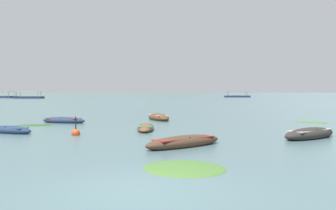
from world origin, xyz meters
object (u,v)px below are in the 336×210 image
rowboat_2 (9,130)px  ferry_1 (237,96)px  rowboat_5 (146,127)px  rowboat_1 (64,120)px  ferry_0 (29,97)px  ferry_2 (4,97)px  rowboat_4 (158,117)px  mooring_buoy (76,133)px  rowboat_3 (184,142)px  rowboat_8 (310,134)px

rowboat_2 → ferry_1: bearing=80.1°
rowboat_5 → ferry_1: size_ratio=0.38×
rowboat_5 → ferry_1: 137.49m
rowboat_5 → rowboat_1: bearing=146.8°
ferry_0 → ferry_2: bearing=145.7°
rowboat_4 → rowboat_5: size_ratio=0.94×
rowboat_1 → rowboat_4: rowboat_4 is taller
rowboat_5 → ferry_1: bearing=82.9°
rowboat_1 → rowboat_5: bearing=-33.2°
mooring_buoy → rowboat_3: bearing=-30.8°
rowboat_1 → mooring_buoy: mooring_buoy is taller
rowboat_4 → ferry_2: (-70.98, 103.43, 0.24)m
ferry_0 → mooring_buoy: bearing=-62.9°
rowboat_1 → rowboat_8: bearing=-26.3°
mooring_buoy → ferry_1: bearing=81.8°
ferry_0 → ferry_2: size_ratio=0.87×
rowboat_1 → rowboat_4: (6.51, 3.48, 0.03)m
rowboat_1 → ferry_2: ferry_2 is taller
rowboat_5 → mooring_buoy: mooring_buoy is taller
rowboat_4 → rowboat_8: (8.77, -11.04, -0.00)m
rowboat_3 → ferry_0: ferry_0 is taller
rowboat_1 → rowboat_3: bearing=-49.4°
rowboat_1 → rowboat_3: size_ratio=0.99×
rowboat_2 → ferry_0: ferry_0 is taller
rowboat_3 → mooring_buoy: (-5.82, 3.46, -0.07)m
rowboat_8 → ferry_0: (-65.03, 104.42, 0.25)m
rowboat_1 → ferry_0: size_ratio=0.36×
rowboat_5 → mooring_buoy: bearing=-135.9°
rowboat_4 → rowboat_8: rowboat_4 is taller
rowboat_3 → ferry_1: bearing=84.2°
rowboat_1 → ferry_2: size_ratio=0.32×
rowboat_5 → rowboat_3: bearing=-68.0°
rowboat_8 → ferry_1: (8.47, 139.60, 0.25)m
rowboat_5 → rowboat_8: rowboat_8 is taller
ferry_1 → rowboat_8: bearing=-93.5°
ferry_2 → mooring_buoy: bearing=-59.3°
rowboat_5 → mooring_buoy: size_ratio=3.78×
rowboat_2 → ferry_2: ferry_2 is taller
ferry_2 → mooring_buoy: 133.07m
rowboat_2 → rowboat_8: rowboat_8 is taller
rowboat_1 → rowboat_3: 14.38m
rowboat_3 → ferry_0: 122.93m
rowboat_8 → mooring_buoy: size_ratio=3.26×
ferry_1 → mooring_buoy: size_ratio=9.92×
rowboat_4 → ferry_1: bearing=82.4°
rowboat_2 → rowboat_3: rowboat_3 is taller
rowboat_1 → ferry_0: bearing=117.2°
ferry_2 → mooring_buoy: (68.00, -114.38, -0.34)m
rowboat_4 → mooring_buoy: size_ratio=3.53×
rowboat_1 → rowboat_4: size_ratio=0.91×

